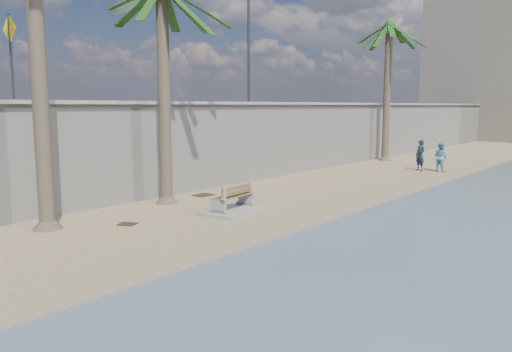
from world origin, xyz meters
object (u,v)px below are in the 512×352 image
Objects in this scene: bench_far at (232,201)px; person_b at (441,155)px; palm_back at (390,28)px; person_a at (420,153)px.

bench_far is 14.51m from person_b.
person_a is at bearing -43.37° from palm_back.
person_a is (3.64, -3.44, -7.22)m from palm_back.
bench_far is 14.16m from person_a.
person_b is at bearing 83.91° from bench_far.
palm_back is at bearing 163.22° from person_a.
bench_far is at bearing -65.67° from person_a.
bench_far is 1.31× the size of person_b.
person_b is (0.98, 0.28, -0.08)m from person_a.
palm_back reaches higher than bench_far.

